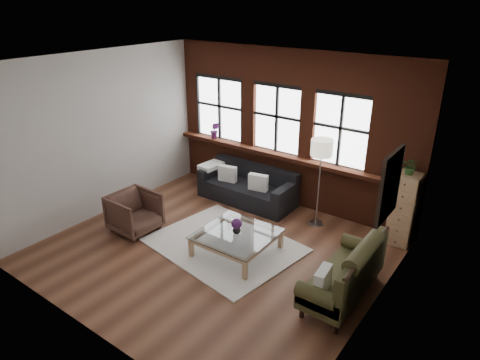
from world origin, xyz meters
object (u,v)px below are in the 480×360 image
Objects in this scene: armchair at (135,213)px; coffee_table at (237,243)px; drawer_chest at (404,209)px; vase at (237,229)px; floor_lamp at (319,180)px; vintage_settee at (343,270)px; dark_sofa at (247,185)px.

armchair reaches higher than coffee_table.
drawer_chest is (2.15, 2.01, 0.47)m from coffee_table.
floor_lamp is (0.64, 1.73, 0.47)m from vase.
vase is (-1.93, 0.02, 0.01)m from vintage_settee.
drawer_chest is (0.21, 2.03, 0.21)m from vintage_settee.
dark_sofa is 1.22× the size of vintage_settee.
coffee_table is 0.92× the size of drawer_chest.
vintage_settee is 2.05m from drawer_chest.
dark_sofa is at bearing 120.30° from coffee_table.
floor_lamp is (-1.29, 1.74, 0.48)m from vintage_settee.
vase is 2.95m from drawer_chest.
vintage_settee reaches higher than armchair.
dark_sofa is at bearing 120.30° from vase.
armchair is at bearing -173.10° from vintage_settee.
drawer_chest is 0.71× the size of floor_lamp.
floor_lamp reaches higher than dark_sofa.
floor_lamp is (1.67, -0.04, 0.56)m from dark_sofa.
dark_sofa reaches higher than vase.
vintage_settee is 1.95m from coffee_table.
drawer_chest is at bearing 83.95° from vintage_settee.
dark_sofa is 1.71× the size of coffee_table.
vintage_settee is 3.97m from armchair.
floor_lamp is (-1.51, -0.28, 0.27)m from drawer_chest.
coffee_table is 8.34× the size of vase.
armchair is (-3.94, -0.48, -0.08)m from vintage_settee.
armchair is 2.07m from vase.
drawer_chest is (3.18, 0.25, 0.29)m from dark_sofa.
dark_sofa is at bearing -175.53° from drawer_chest.
vase is at bearing -136.89° from drawer_chest.
dark_sofa is 14.28× the size of vase.
vintage_settee reaches higher than dark_sofa.
armchair is at bearing -140.06° from floor_lamp.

